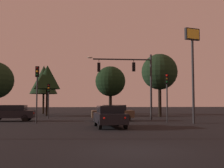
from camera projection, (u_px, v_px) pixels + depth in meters
name	position (u px, v px, depth m)	size (l,w,h in m)	color
ground_plane	(94.00, 117.00, 34.08)	(168.00, 168.00, 0.00)	black
traffic_signal_mast_arm	(133.00, 74.00, 27.86)	(6.55, 0.50, 6.63)	#232326
traffic_light_corner_left	(37.00, 83.00, 23.41)	(0.30, 0.35, 4.82)	#232326
traffic_light_corner_right	(49.00, 94.00, 29.98)	(0.30, 0.35, 3.78)	#232326
traffic_light_median	(167.00, 88.00, 24.42)	(0.35, 0.38, 4.30)	#232326
car_nearside_lane	(110.00, 116.00, 19.40)	(2.03, 4.36, 1.52)	black
car_crossing_left	(113.00, 113.00, 26.52)	(4.04, 1.88, 1.52)	#473828
car_crossing_right	(12.00, 113.00, 26.08)	(4.44, 1.86, 1.52)	black
store_sign_illuminated	(193.00, 54.00, 23.40)	(1.42, 0.61, 8.05)	#232326
tree_behind_sign	(47.00, 77.00, 37.15)	(3.46, 3.46, 6.79)	black
tree_left_far	(159.00, 72.00, 34.45)	(4.46, 4.46, 7.83)	black
tree_right_cluster	(110.00, 81.00, 41.56)	(4.52, 4.52, 7.23)	black
tree_lot_edge	(44.00, 80.00, 44.00)	(4.34, 4.34, 7.68)	black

